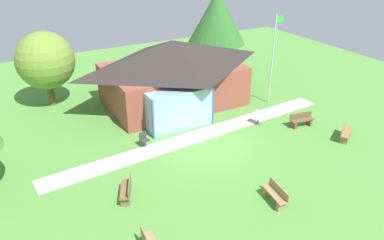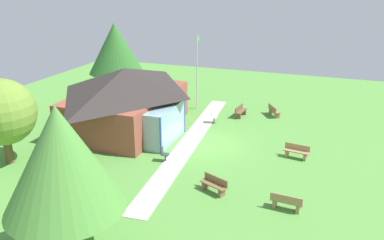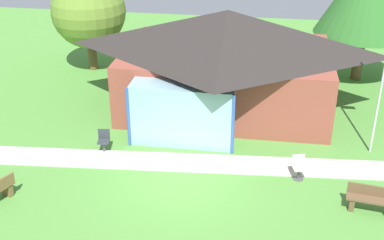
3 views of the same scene
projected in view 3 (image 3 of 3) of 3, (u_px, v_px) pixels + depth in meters
ground_plane at (183, 181)px, 17.36m from camera, size 44.00×44.00×0.00m
pavilion at (225, 59)px, 21.71m from camera, size 9.81×7.71×4.39m
footpath at (188, 163)px, 18.40m from camera, size 18.58×2.76×0.03m
bench_mid_right at (371, 200)px, 15.66m from camera, size 1.55×0.66×0.84m
patio_chair_west at (104, 141)px, 19.03m from camera, size 0.50×0.50×0.86m
patio_chair_lawn_spare at (299, 168)px, 17.34m from camera, size 0.53×0.53×0.86m
tree_behind_pavilion_left at (89, 11)px, 25.77m from camera, size 3.81×3.81×5.04m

